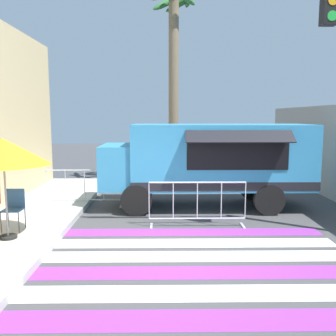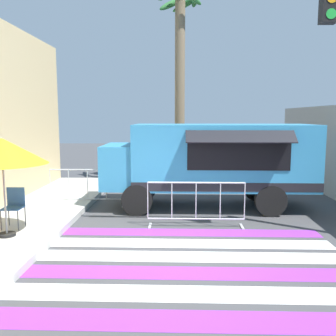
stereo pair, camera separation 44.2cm
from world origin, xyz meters
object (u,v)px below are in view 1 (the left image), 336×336
object	(u,v)px
patio_umbrella	(3,152)
barricade_side	(85,188)
folding_chair	(14,205)
barricade_front	(197,204)
food_truck	(205,158)
palm_tree	(173,57)

from	to	relation	value
patio_umbrella	barricade_side	world-z (taller)	patio_umbrella
patio_umbrella	folding_chair	world-z (taller)	patio_umbrella
patio_umbrella	barricade_front	distance (m)	4.50
food_truck	palm_tree	distance (m)	5.40
folding_chair	palm_tree	world-z (taller)	palm_tree
barricade_side	barricade_front	bearing A→B (deg)	-33.60
barricade_front	folding_chair	bearing A→B (deg)	-171.27
folding_chair	palm_tree	bearing A→B (deg)	65.68
patio_umbrella	palm_tree	world-z (taller)	palm_tree
barricade_front	barricade_side	bearing A→B (deg)	146.40
palm_tree	barricade_side	bearing A→B (deg)	-124.85
patio_umbrella	barricade_side	distance (m)	3.80
palm_tree	folding_chair	bearing A→B (deg)	-119.27
food_truck	patio_umbrella	distance (m)	5.57
barricade_side	palm_tree	size ratio (longest dim) A/B	0.30
folding_chair	barricade_front	bearing A→B (deg)	13.68
food_truck	palm_tree	xyz separation A→B (m)	(-0.83, 4.03, 3.50)
barricade_side	patio_umbrella	bearing A→B (deg)	-104.73
barricade_front	barricade_side	world-z (taller)	same
food_truck	barricade_side	bearing A→B (deg)	178.29
patio_umbrella	barricade_side	xyz separation A→B (m)	(0.90, 3.41, -1.40)
food_truck	folding_chair	world-z (taller)	food_truck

